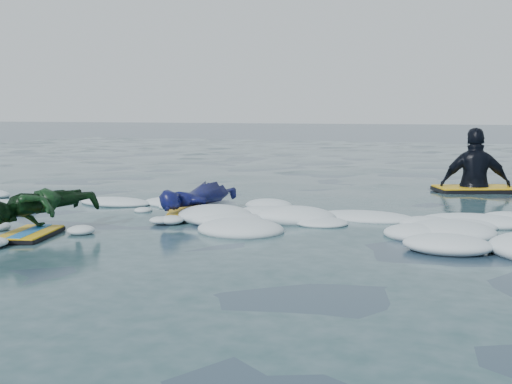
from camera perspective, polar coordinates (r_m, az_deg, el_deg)
ground at (r=7.25m, az=-11.27°, el=-3.16°), size 120.00×120.00×0.00m
foam_band at (r=8.14m, az=-7.51°, el=-1.96°), size 12.00×3.10×0.30m
prone_woman_unit at (r=8.09m, az=-5.27°, el=-0.63°), size 0.84×1.54×0.37m
prone_child_unit at (r=7.09m, az=-18.54°, el=-1.66°), size 0.99×1.34×0.47m
waiting_rider_unit at (r=10.81m, az=18.89°, el=0.43°), size 1.42×1.12×1.88m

